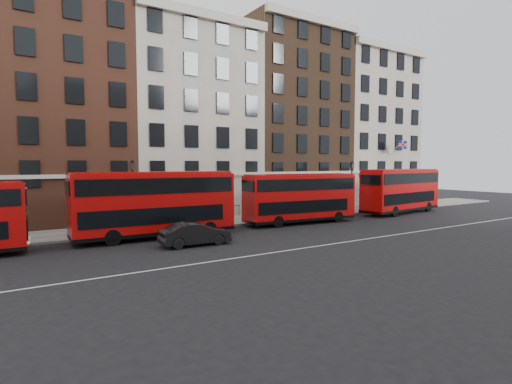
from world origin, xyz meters
TOP-DOWN VIEW (x-y plane):
  - ground at (0.00, 0.00)m, footprint 120.00×120.00m
  - pavement at (0.00, 10.50)m, footprint 80.00×5.00m
  - kerb at (0.00, 8.00)m, footprint 80.00×0.30m
  - road_centre_line at (0.00, -2.00)m, footprint 70.00×0.12m
  - building_terrace at (-0.31, 17.88)m, footprint 64.00×11.95m
  - bus_b at (-7.35, 6.14)m, footprint 11.07×2.96m
  - bus_c at (5.48, 6.14)m, footprint 10.37×3.25m
  - bus_d at (18.97, 6.14)m, footprint 11.22×3.96m
  - car_front at (-6.02, 2.37)m, footprint 4.57×1.75m
  - lamp_post_left at (-8.07, 8.91)m, footprint 0.44×0.44m
  - lamp_post_right at (14.73, 9.02)m, footprint 0.44×0.44m
  - traffic_light at (26.99, 8.10)m, footprint 0.25×0.45m
  - iron_railings at (0.00, 12.70)m, footprint 6.60×0.06m

SIDE VIEW (x-z plane):
  - ground at x=0.00m, z-range 0.00..0.00m
  - road_centre_line at x=0.00m, z-range 0.00..0.01m
  - pavement at x=0.00m, z-range 0.00..0.15m
  - kerb at x=0.00m, z-range 0.00..0.16m
  - iron_railings at x=0.00m, z-range 0.15..1.15m
  - car_front at x=-6.02m, z-range 0.00..1.48m
  - bus_c at x=5.48m, z-range 0.16..4.44m
  - traffic_light at x=26.99m, z-range 0.81..4.08m
  - bus_d at x=18.97m, z-range 0.17..4.78m
  - bus_b at x=-7.35m, z-range 0.17..4.79m
  - lamp_post_left at x=-8.07m, z-range 0.42..5.74m
  - lamp_post_right at x=14.73m, z-range 0.42..5.74m
  - building_terrace at x=-0.31m, z-range -0.76..21.24m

